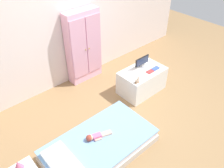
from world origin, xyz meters
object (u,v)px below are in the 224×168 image
Objects in this scene: rocking_horse_toy at (137,80)px; bed at (100,145)px; table_lamp at (19,166)px; book_red at (150,72)px; tv_monitor at (142,61)px; doll at (94,137)px; book_blue at (155,68)px; wardrobe at (83,47)px; tv_stand at (142,81)px.

bed is at bearing -161.55° from rocking_horse_toy.
table_lamp is 2.69m from book_red.
bed is at bearing -156.96° from tv_monitor.
doll is 1.83m from book_blue.
bed is at bearing -6.20° from table_lamp.
book_red is (0.42, 0.07, -0.05)m from rocking_horse_toy.
wardrobe reaches higher than rocking_horse_toy.
book_blue is (0.22, -0.12, 0.25)m from tv_stand.
wardrobe is (2.05, 1.56, 0.17)m from table_lamp.
book_blue is (1.78, 0.38, 0.21)m from doll.
bed is at bearing -63.04° from doll.
wardrobe reaches higher than tv_stand.
tv_stand is at bearing 28.77° from rocking_horse_toy.
book_red is 0.16m from book_blue.
wardrobe is 1.67× the size of tv_stand.
book_red is (0.61, -1.21, -0.25)m from wardrobe.
tv_stand is 2.63× the size of tv_monitor.
rocking_horse_toy is (1.16, 0.39, 0.41)m from bed.
doll is 1.68m from book_red.
table_lamp reaches higher than book_blue.
tv_monitor is (1.59, 0.67, 0.49)m from bed.
rocking_horse_toy reaches higher than bed.
rocking_horse_toy reaches higher than tv_stand.
table_lamp is at bearing -173.13° from rocking_horse_toy.
tv_stand is at bearing 118.36° from book_red.
table_lamp is 2.26m from rocking_horse_toy.
tv_monitor is (2.67, 0.56, 0.04)m from table_lamp.
table_lamp reaches higher than rocking_horse_toy.
table_lamp is (-1.04, 0.04, 0.29)m from doll.
table_lamp reaches higher than book_red.
tv_stand is 0.28m from book_red.
tv_monitor reaches higher than tv_stand.
rocking_horse_toy is (-0.42, -0.29, -0.08)m from tv_monitor.
wardrobe is at bearing 122.38° from book_blue.
tv_stand reaches higher than doll.
book_blue reaches higher than book_red.
bed is 1.79m from tv_monitor.
tv_monitor reaches higher than bed.
book_red is at bearing 7.35° from table_lamp.
tv_stand is (0.55, -1.09, -0.49)m from wardrobe.
doll is 1.16× the size of tv_monitor.
book_blue reaches higher than tv_stand.
wardrobe is at bearing 37.20° from table_lamp.
doll is 1.64m from tv_stand.
bed is 1.85× the size of tv_stand.
rocking_horse_toy is 0.43m from book_red.
book_blue reaches higher than doll.
rocking_horse_toy is at bearing -145.81° from tv_monitor.
bed is at bearing -120.05° from wardrobe.
tv_stand is 7.82× the size of rocking_horse_toy.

